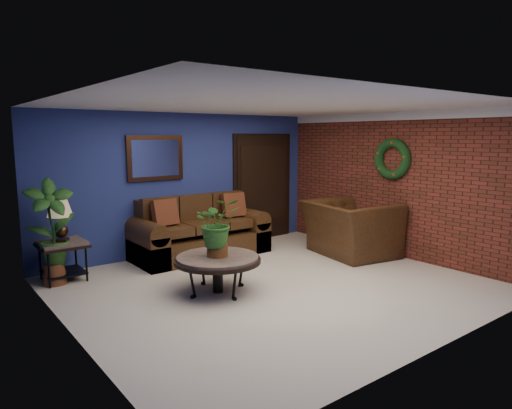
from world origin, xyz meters
TOP-DOWN VIEW (x-y plane):
  - floor at (0.00, 0.00)m, footprint 5.50×5.50m
  - wall_back at (0.00, 2.50)m, footprint 5.50×0.04m
  - wall_left at (-2.75, 0.00)m, footprint 0.04×5.00m
  - wall_right_brick at (2.75, 0.00)m, footprint 0.04×5.00m
  - ceiling at (0.00, 0.00)m, footprint 5.50×5.00m
  - crown_molding at (2.72, 0.00)m, footprint 0.03×5.00m
  - wall_mirror at (-0.60, 2.46)m, footprint 1.02×0.06m
  - closet_door at (1.75, 2.47)m, footprint 1.44×0.06m
  - wreath at (2.69, 0.05)m, footprint 0.16×0.72m
  - sofa at (0.00, 2.09)m, footprint 2.36×1.02m
  - coffee_table at (-0.79, 0.24)m, footprint 1.17×1.17m
  - end_table at (-2.30, 2.05)m, footprint 0.64×0.64m
  - table_lamp at (-2.30, 2.05)m, footprint 0.35×0.35m
  - side_chair at (0.70, 2.11)m, footprint 0.41×0.41m
  - armchair at (2.15, 0.47)m, footprint 1.52×1.67m
  - coffee_plant at (-0.79, 0.24)m, footprint 0.72×0.67m
  - floor_plant at (2.35, 0.28)m, footprint 0.39×0.34m
  - tall_plant at (-2.45, 1.95)m, footprint 0.70×0.51m

SIDE VIEW (x-z plane):
  - floor at x=0.00m, z-range 0.00..0.00m
  - sofa at x=0.00m, z-range -0.18..0.88m
  - floor_plant at x=2.35m, z-range 0.01..0.78m
  - coffee_table at x=-0.79m, z-range 0.19..0.69m
  - end_table at x=-2.30m, z-range 0.16..0.74m
  - armchair at x=2.15m, z-range 0.00..0.95m
  - side_chair at x=0.70m, z-range 0.06..0.92m
  - tall_plant at x=-2.45m, z-range 0.06..1.58m
  - coffee_plant at x=-0.79m, z-range 0.54..1.33m
  - table_lamp at x=-2.30m, z-range 0.67..1.26m
  - closet_door at x=1.75m, z-range -0.04..2.14m
  - wall_back at x=0.00m, z-range 0.00..2.50m
  - wall_left at x=-2.75m, z-range 0.00..2.50m
  - wall_right_brick at x=2.75m, z-range 0.00..2.50m
  - wreath at x=2.69m, z-range 1.34..2.06m
  - wall_mirror at x=-0.60m, z-range 1.33..2.10m
  - crown_molding at x=2.72m, z-range 2.36..2.50m
  - ceiling at x=0.00m, z-range 2.49..2.51m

